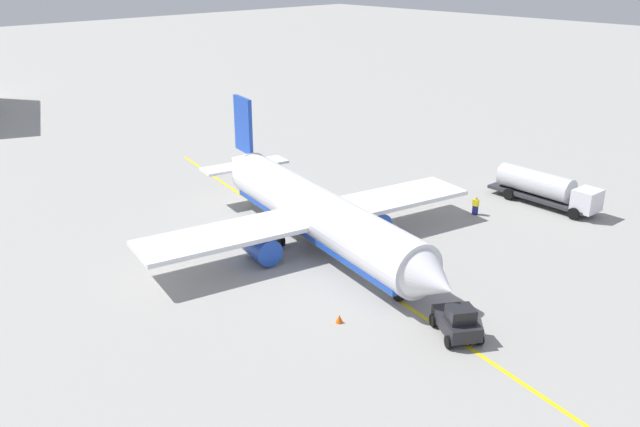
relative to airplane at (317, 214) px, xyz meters
The scene contains 7 objects.
ground_plane 2.84m from the airplane, 11.69° to the right, with size 400.00×400.00×0.00m, color #9E9B96.
airplane is the anchor object (origin of this frame).
fuel_tanker 23.56m from the airplane, 70.99° to the left, with size 10.91×3.21×3.15m.
pushback_tug 16.50m from the airplane, 10.72° to the right, with size 4.11×3.74×2.20m.
refueling_worker 16.24m from the airplane, 73.05° to the left, with size 0.54×0.40×1.71m.
safety_cone_nose 12.58m from the airplane, 36.17° to the right, with size 0.50×0.50×0.56m, color #F2590F.
taxi_line_marking 2.83m from the airplane, 11.69° to the right, with size 61.33×0.30×0.01m, color yellow.
Camera 1 is at (36.41, -34.10, 22.38)m, focal length 37.68 mm.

